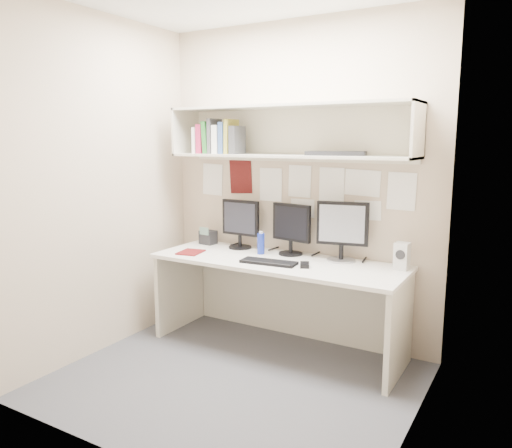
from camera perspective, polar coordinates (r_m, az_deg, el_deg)
The scene contains 19 objects.
floor at distance 3.64m, azimuth -2.64°, elevation -17.48°, with size 2.40×2.00×0.01m, color #444449.
wall_back at distance 4.13m, azimuth 4.80°, elevation 4.63°, with size 2.40×0.02×2.60m, color #B9A58D.
wall_front at distance 2.49m, azimuth -15.47°, elevation 1.02°, with size 2.40×0.02×2.60m, color #B9A58D.
wall_left at distance 4.04m, azimuth -17.28°, elevation 4.12°, with size 0.02×2.00×2.60m, color #B9A58D.
wall_right at distance 2.80m, azimuth 18.29°, elevation 1.79°, with size 0.02×2.00×2.60m, color #B9A58D.
desk at distance 4.01m, azimuth 2.42°, elevation -9.14°, with size 2.00×0.70×0.73m.
overhead_hutch at distance 3.99m, azimuth 4.00°, elevation 10.51°, with size 2.00×0.38×0.40m.
pinned_papers at distance 4.13m, azimuth 4.75°, elevation 3.94°, with size 1.92×0.01×0.48m, color white, non-canonical shape.
monitor_left at distance 4.29m, azimuth -1.79°, elevation 0.27°, with size 0.36×0.20×0.42m.
monitor_center at distance 4.05m, azimuth 4.06°, elevation -0.30°, with size 0.36×0.20×0.42m.
monitor_right at distance 3.88m, azimuth 9.83°, elevation -0.55°, with size 0.39×0.22×0.46m.
keyboard at distance 3.79m, azimuth 1.47°, elevation -4.38°, with size 0.43×0.15×0.02m, color black.
mouse at distance 3.70m, azimuth 5.58°, elevation -4.67°, with size 0.07×0.11×0.03m, color black.
speaker at distance 3.75m, azimuth 16.34°, elevation -3.53°, with size 0.10×0.11×0.20m.
blue_bottle at distance 4.08m, azimuth 0.57°, elevation -2.21°, with size 0.06×0.06×0.19m.
maroon_notebook at distance 4.17m, azimuth -7.48°, elevation -3.21°, with size 0.18×0.22×0.01m, color #5E1011.
desk_phone at distance 4.50m, azimuth -5.50°, elevation -1.50°, with size 0.14×0.13×0.16m.
book_stack at distance 4.23m, azimuth -4.28°, elevation 9.72°, with size 0.43×0.18×0.29m.
hutch_tray at distance 3.80m, azimuth 9.12°, elevation 7.98°, with size 0.44×0.17×0.03m, color black.
Camera 1 is at (1.77, -2.71, 1.66)m, focal length 35.00 mm.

